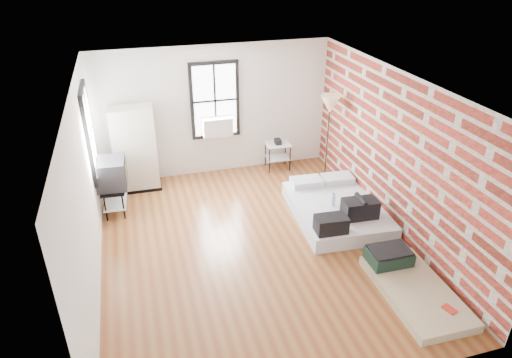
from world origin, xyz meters
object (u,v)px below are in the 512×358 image
object	(u,v)px
tv_stand	(112,175)
mattress_bare	(409,282)
mattress_main	(337,209)
floor_lamp	(330,108)
side_table	(278,149)
wardrobe	(135,149)

from	to	relation	value
tv_stand	mattress_bare	bearing A→B (deg)	-36.48
mattress_main	tv_stand	bearing A→B (deg)	164.57
floor_lamp	tv_stand	xyz separation A→B (m)	(-4.36, -0.11, -0.85)
side_table	tv_stand	xyz separation A→B (m)	(-3.55, -0.90, 0.29)
mattress_main	mattress_bare	xyz separation A→B (m)	(0.19, -2.12, -0.07)
mattress_bare	wardrobe	xyz separation A→B (m)	(-3.67, 4.33, 0.76)
wardrobe	tv_stand	distance (m)	0.97
mattress_bare	wardrobe	distance (m)	5.73
floor_lamp	mattress_main	bearing A→B (deg)	-105.42
mattress_bare	floor_lamp	bearing A→B (deg)	87.72
wardrobe	side_table	distance (m)	3.10
mattress_main	tv_stand	size ratio (longest dim) A/B	2.03
wardrobe	tv_stand	bearing A→B (deg)	-118.16
floor_lamp	tv_stand	size ratio (longest dim) A/B	1.74
wardrobe	side_table	xyz separation A→B (m)	(3.07, 0.07, -0.39)
side_table	wardrobe	bearing A→B (deg)	-178.70
mattress_main	floor_lamp	distance (m)	2.10
mattress_main	floor_lamp	world-z (taller)	floor_lamp
mattress_bare	mattress_main	bearing A→B (deg)	96.28
wardrobe	side_table	world-z (taller)	wardrobe
mattress_main	mattress_bare	size ratio (longest dim) A/B	1.22
floor_lamp	wardrobe	bearing A→B (deg)	169.39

